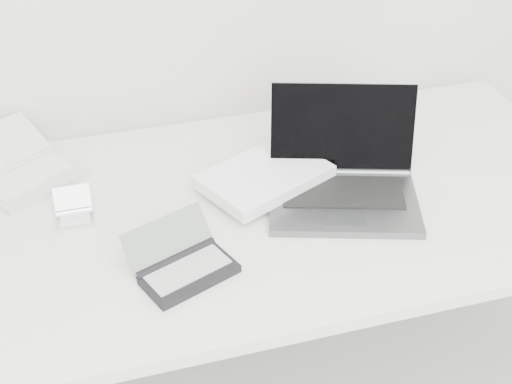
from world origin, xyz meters
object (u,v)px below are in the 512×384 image
object	(u,v)px
desk	(264,218)
palmtop_charcoal	(183,265)
netbook_open_white	(23,171)
laptop_large	(309,179)

from	to	relation	value
desk	palmtop_charcoal	world-z (taller)	palmtop_charcoal
desk	palmtop_charcoal	bearing A→B (deg)	-140.30
netbook_open_white	desk	bearing A→B (deg)	-57.63
desk	netbook_open_white	world-z (taller)	netbook_open_white
laptop_large	netbook_open_white	bearing A→B (deg)	176.64
desk	palmtop_charcoal	xyz separation A→B (m)	(-0.22, -0.18, 0.07)
netbook_open_white	palmtop_charcoal	size ratio (longest dim) A/B	1.53
desk	laptop_large	world-z (taller)	laptop_large
laptop_large	netbook_open_white	xyz separation A→B (m)	(-0.63, 0.24, -0.02)
desk	palmtop_charcoal	size ratio (longest dim) A/B	7.04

